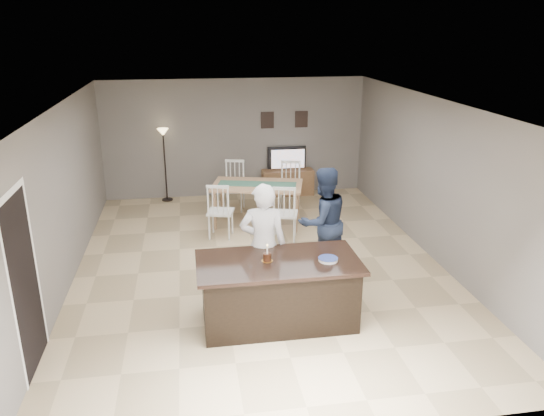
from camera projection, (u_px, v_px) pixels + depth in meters
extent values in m
plane|color=tan|center=(260.00, 265.00, 8.92)|extent=(8.00, 8.00, 0.00)
plane|color=slate|center=(235.00, 138.00, 12.21)|extent=(6.00, 0.00, 6.00)
plane|color=slate|center=(321.00, 317.00, 4.75)|extent=(6.00, 0.00, 6.00)
plane|color=slate|center=(63.00, 198.00, 8.02)|extent=(0.00, 8.00, 8.00)
plane|color=slate|center=(435.00, 180.00, 8.93)|extent=(0.00, 8.00, 8.00)
plane|color=white|center=(258.00, 103.00, 8.03)|extent=(8.00, 8.00, 0.00)
cube|color=black|center=(278.00, 293.00, 7.10)|extent=(2.00, 1.00, 0.85)
cube|color=black|center=(278.00, 262.00, 6.96)|extent=(2.15, 1.10, 0.05)
cube|color=brown|center=(288.00, 182.00, 12.52)|extent=(1.20, 0.40, 0.60)
imported|color=black|center=(287.00, 158.00, 12.40)|extent=(0.91, 0.12, 0.53)
plane|color=orange|center=(288.00, 159.00, 12.32)|extent=(0.78, 0.00, 0.78)
cube|color=black|center=(267.00, 120.00, 12.17)|extent=(0.30, 0.02, 0.38)
cube|color=black|center=(301.00, 119.00, 12.29)|extent=(0.30, 0.02, 0.38)
plane|color=black|center=(25.00, 285.00, 5.98)|extent=(0.00, 2.10, 2.10)
plane|color=white|center=(10.00, 193.00, 5.62)|extent=(0.00, 1.02, 1.02)
imported|color=silver|center=(263.00, 245.00, 7.44)|extent=(0.71, 0.52, 1.80)
imported|color=#1C253D|center=(323.00, 222.00, 8.36)|extent=(1.03, 0.91, 1.77)
cylinder|color=gold|center=(267.00, 261.00, 6.94)|extent=(0.15, 0.15, 0.00)
cylinder|color=#39180F|center=(267.00, 257.00, 6.93)|extent=(0.11, 0.11, 0.10)
cylinder|color=white|center=(267.00, 250.00, 6.89)|extent=(0.02, 0.02, 0.11)
sphere|color=#FFBF4C|center=(267.00, 245.00, 6.87)|extent=(0.02, 0.02, 0.02)
cylinder|color=white|center=(328.00, 260.00, 6.94)|extent=(0.25, 0.25, 0.01)
cylinder|color=white|center=(328.00, 259.00, 6.94)|extent=(0.25, 0.25, 0.01)
cylinder|color=white|center=(328.00, 259.00, 6.94)|extent=(0.25, 0.25, 0.01)
cylinder|color=#2D3F8C|center=(328.00, 258.00, 6.93)|extent=(0.26, 0.26, 0.00)
cube|color=#9E7C56|center=(257.00, 185.00, 10.53)|extent=(1.96, 1.41, 0.04)
cylinder|color=#9E7C56|center=(215.00, 210.00, 10.35)|extent=(0.07, 0.07, 0.78)
cylinder|color=#9E7C56|center=(298.00, 200.00, 10.98)|extent=(0.07, 0.07, 0.78)
cube|color=#396654|center=(257.00, 184.00, 10.52)|extent=(1.59, 0.77, 0.01)
cube|color=silver|center=(220.00, 212.00, 9.96)|extent=(0.56, 0.54, 0.04)
cylinder|color=silver|center=(209.00, 228.00, 9.89)|extent=(0.04, 0.04, 0.47)
cylinder|color=silver|center=(232.00, 222.00, 10.19)|extent=(0.04, 0.04, 0.47)
cube|color=silver|center=(217.00, 187.00, 9.59)|extent=(0.41, 0.14, 0.06)
cube|color=silver|center=(285.00, 214.00, 9.85)|extent=(0.56, 0.54, 0.04)
cylinder|color=silver|center=(274.00, 230.00, 9.78)|extent=(0.04, 0.04, 0.47)
cylinder|color=silver|center=(295.00, 224.00, 10.08)|extent=(0.04, 0.04, 0.47)
cube|color=silver|center=(284.00, 189.00, 9.48)|extent=(0.41, 0.14, 0.06)
cube|color=silver|center=(234.00, 188.00, 11.41)|extent=(0.56, 0.54, 0.04)
cylinder|color=silver|center=(244.00, 197.00, 11.64)|extent=(0.04, 0.04, 0.47)
cylinder|color=silver|center=(224.00, 202.00, 11.35)|extent=(0.04, 0.04, 0.47)
cube|color=silver|center=(235.00, 161.00, 11.42)|extent=(0.41, 0.14, 0.06)
cube|color=silver|center=(290.00, 190.00, 11.30)|extent=(0.56, 0.54, 0.04)
cylinder|color=silver|center=(299.00, 199.00, 11.54)|extent=(0.04, 0.04, 0.47)
cylinder|color=silver|center=(280.00, 203.00, 11.24)|extent=(0.04, 0.04, 0.47)
cube|color=silver|center=(291.00, 162.00, 11.31)|extent=(0.41, 0.14, 0.06)
cylinder|color=black|center=(167.00, 200.00, 12.20)|extent=(0.25, 0.25, 0.03)
cylinder|color=black|center=(165.00, 167.00, 11.95)|extent=(0.03, 0.03, 1.53)
cone|color=#FFDA8C|center=(163.00, 132.00, 11.69)|extent=(0.25, 0.25, 0.16)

